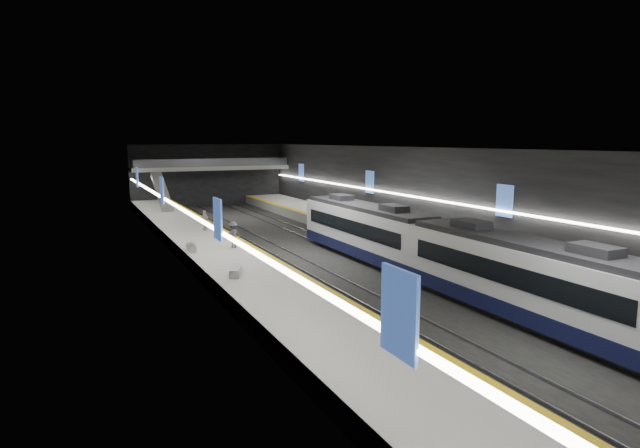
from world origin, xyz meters
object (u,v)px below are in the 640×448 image
train (428,247)px  passenger_right_b (481,246)px  bench_left_far (191,248)px  passenger_left_a (205,221)px  passenger_left_b (233,235)px  bench_left_near (236,271)px  passenger_right_a (395,224)px  escalator (162,191)px  bench_right_far (360,214)px

train → passenger_right_b: 4.31m
bench_left_far → passenger_left_a: size_ratio=0.99×
bench_left_far → passenger_left_b: passenger_left_b is taller
bench_left_far → bench_left_near: bearing=-79.2°
passenger_left_a → passenger_left_b: (0.10, -8.19, 0.08)m
bench_left_far → passenger_right_b: 19.45m
passenger_right_b → passenger_left_a: passenger_left_a is taller
bench_left_near → passenger_right_b: passenger_right_b is taller
passenger_right_a → passenger_left_a: passenger_right_a is taller
escalator → passenger_right_a: escalator is taller
train → bench_right_far: 21.81m
bench_left_far → passenger_left_b: (2.91, -0.29, 0.73)m
train → bench_left_near: train is taller
passenger_left_b → train: bearing=116.7°
bench_right_far → passenger_right_b: size_ratio=1.14×
passenger_right_b → passenger_left_b: size_ratio=0.90×
passenger_right_a → bench_right_far: bearing=-26.5°
bench_left_near → passenger_left_a: size_ratio=1.12×
bench_left_far → train: bearing=-37.6°
passenger_right_b → passenger_right_a: bearing=44.4°
train → passenger_left_b: (-9.06, 10.47, -0.26)m
passenger_left_a → passenger_right_b: bearing=11.6°
train → passenger_right_a: 10.34m
bench_left_near → passenger_left_a: 15.84m
train → escalator: (-10.00, 35.49, 0.70)m
train → passenger_left_a: (-9.16, 18.66, -0.34)m
escalator → passenger_left_a: size_ratio=4.67×
bench_right_far → passenger_left_b: 19.02m
train → passenger_right_a: size_ratio=16.00×
escalator → passenger_left_a: escalator is taller
train → passenger_right_a: train is taller
passenger_right_a → train: bearing=146.5°
train → bench_left_far: size_ratio=17.65×
passenger_left_b → escalator: bearing=-102.0°
bench_right_far → passenger_left_a: (-16.16, -1.97, 0.62)m
bench_left_far → passenger_left_b: bearing=-1.2°
escalator → passenger_right_b: escalator is taller
train → escalator: size_ratio=3.76×
train → passenger_left_b: train is taller
bench_right_far → passenger_right_b: 20.70m
escalator → passenger_right_b: bearing=-68.0°
train → passenger_left_a: 20.79m
passenger_right_b → train: bearing=133.9°
escalator → bench_right_far: (17.00, -14.86, -1.66)m
bench_left_near → bench_left_far: bench_left_near is taller
train → passenger_right_a: bearing=67.6°
escalator → passenger_right_b: 38.16m
train → passenger_right_b: bearing=1.7°
bench_left_far → passenger_left_b: 3.02m
passenger_right_b → passenger_left_a: size_ratio=0.99×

